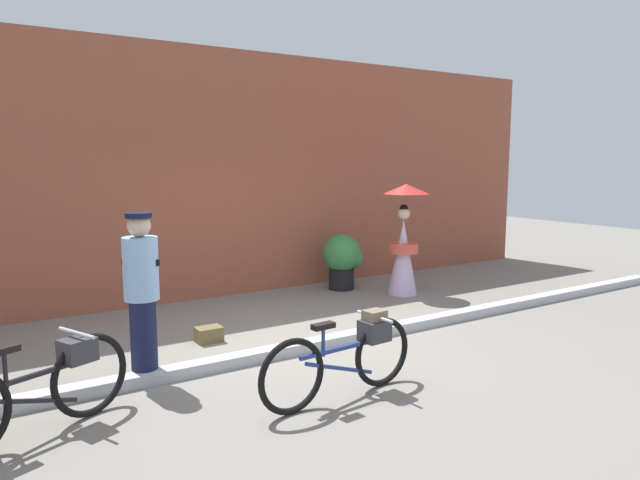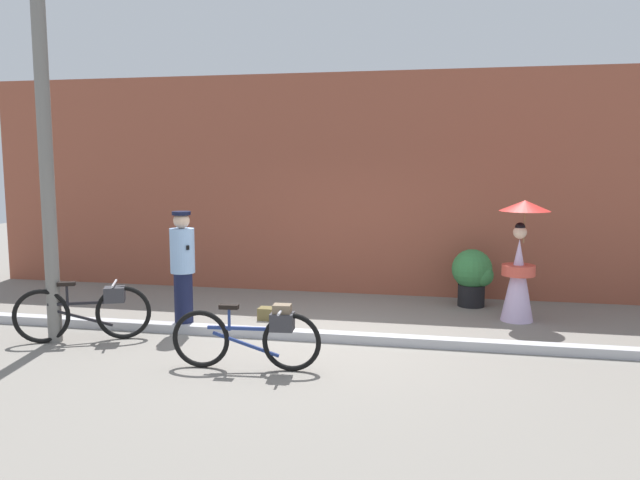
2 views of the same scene
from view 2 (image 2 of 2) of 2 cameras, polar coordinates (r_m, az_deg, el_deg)
ground_plane at (r=8.56m, az=-0.37°, el=-9.01°), size 30.00×30.00×0.00m
building_wall at (r=11.44m, az=3.01°, el=5.04°), size 14.00×0.40×3.92m
sidewalk_curb at (r=8.54m, az=-0.37°, el=-8.62°), size 14.00×0.20×0.12m
bicycle_near_officer at (r=7.34m, az=-6.02°, el=-8.51°), size 1.74×0.48×0.77m
bicycle_far_side at (r=8.97m, az=-20.23°, el=-6.00°), size 1.64×0.76×0.81m
person_officer at (r=9.04m, az=-12.28°, el=-2.44°), size 0.34×0.34×1.69m
person_with_parasol at (r=9.84m, az=17.56°, el=-1.95°), size 0.74×0.74×1.81m
potted_plant_by_door at (r=10.67m, az=13.64°, el=-3.03°), size 0.67×0.65×0.95m
backpack_on_pavement at (r=9.62m, az=-4.64°, el=-6.62°), size 0.31×0.22×0.18m
utility_pole at (r=8.89m, az=-23.48°, el=6.68°), size 0.18×0.18×4.80m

